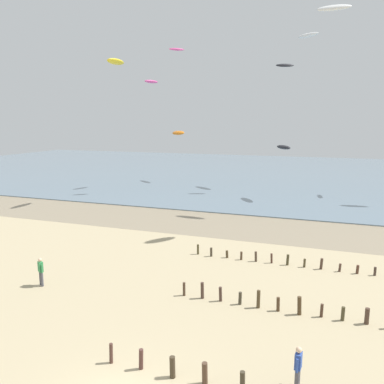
{
  "coord_description": "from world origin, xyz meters",
  "views": [
    {
      "loc": [
        6.13,
        -10.0,
        9.57
      ],
      "look_at": [
        -1.85,
        12.72,
        5.14
      ],
      "focal_mm": 36.11,
      "sensor_mm": 36.0,
      "label": 1
    }
  ],
  "objects_px": {
    "kite_aloft_2": "(334,8)",
    "kite_aloft_8": "(151,82)",
    "kite_aloft_6": "(308,35)",
    "kite_aloft_3": "(284,147)",
    "kite_aloft_5": "(285,65)",
    "kite_aloft_10": "(177,49)",
    "kite_aloft_11": "(116,62)",
    "person_right_flank": "(41,271)",
    "kite_aloft_1": "(178,133)",
    "person_mid_beach": "(298,367)"
  },
  "relations": [
    {
      "from": "kite_aloft_3",
      "to": "kite_aloft_5",
      "type": "xyz_separation_m",
      "value": [
        -0.86,
        5.38,
        10.23
      ]
    },
    {
      "from": "kite_aloft_6",
      "to": "kite_aloft_1",
      "type": "bearing_deg",
      "value": -136.77
    },
    {
      "from": "kite_aloft_3",
      "to": "kite_aloft_8",
      "type": "distance_m",
      "value": 21.03
    },
    {
      "from": "person_mid_beach",
      "to": "kite_aloft_6",
      "type": "relative_size",
      "value": 0.48
    },
    {
      "from": "person_mid_beach",
      "to": "kite_aloft_10",
      "type": "xyz_separation_m",
      "value": [
        -18.46,
        35.22,
        17.7
      ]
    },
    {
      "from": "person_mid_beach",
      "to": "kite_aloft_1",
      "type": "distance_m",
      "value": 49.82
    },
    {
      "from": "kite_aloft_1",
      "to": "kite_aloft_3",
      "type": "bearing_deg",
      "value": -170.06
    },
    {
      "from": "person_right_flank",
      "to": "kite_aloft_3",
      "type": "relative_size",
      "value": 0.55
    },
    {
      "from": "person_mid_beach",
      "to": "kite_aloft_6",
      "type": "distance_m",
      "value": 50.62
    },
    {
      "from": "person_mid_beach",
      "to": "kite_aloft_8",
      "type": "bearing_deg",
      "value": 121.66
    },
    {
      "from": "kite_aloft_5",
      "to": "kite_aloft_10",
      "type": "bearing_deg",
      "value": 0.88
    },
    {
      "from": "kite_aloft_6",
      "to": "kite_aloft_8",
      "type": "relative_size",
      "value": 1.36
    },
    {
      "from": "kite_aloft_8",
      "to": "person_right_flank",
      "type": "bearing_deg",
      "value": -149.89
    },
    {
      "from": "kite_aloft_2",
      "to": "kite_aloft_3",
      "type": "bearing_deg",
      "value": -44.74
    },
    {
      "from": "kite_aloft_5",
      "to": "kite_aloft_10",
      "type": "xyz_separation_m",
      "value": [
        -13.08,
        -5.0,
        1.91
      ]
    },
    {
      "from": "kite_aloft_6",
      "to": "kite_aloft_11",
      "type": "bearing_deg",
      "value": -97.74
    },
    {
      "from": "kite_aloft_8",
      "to": "kite_aloft_10",
      "type": "bearing_deg",
      "value": -103.57
    },
    {
      "from": "kite_aloft_5",
      "to": "kite_aloft_11",
      "type": "height_order",
      "value": "kite_aloft_5"
    },
    {
      "from": "kite_aloft_2",
      "to": "kite_aloft_3",
      "type": "height_order",
      "value": "kite_aloft_2"
    },
    {
      "from": "person_right_flank",
      "to": "kite_aloft_11",
      "type": "height_order",
      "value": "kite_aloft_11"
    },
    {
      "from": "kite_aloft_1",
      "to": "kite_aloft_11",
      "type": "distance_m",
      "value": 19.39
    },
    {
      "from": "kite_aloft_11",
      "to": "kite_aloft_6",
      "type": "bearing_deg",
      "value": 135.73
    },
    {
      "from": "kite_aloft_3",
      "to": "kite_aloft_10",
      "type": "bearing_deg",
      "value": 56.77
    },
    {
      "from": "kite_aloft_2",
      "to": "kite_aloft_6",
      "type": "relative_size",
      "value": 0.91
    },
    {
      "from": "kite_aloft_2",
      "to": "kite_aloft_8",
      "type": "height_order",
      "value": "kite_aloft_2"
    },
    {
      "from": "person_right_flank",
      "to": "kite_aloft_8",
      "type": "bearing_deg",
      "value": 104.16
    },
    {
      "from": "person_mid_beach",
      "to": "person_right_flank",
      "type": "xyz_separation_m",
      "value": [
        -14.95,
        4.3,
        0.0
      ]
    },
    {
      "from": "kite_aloft_1",
      "to": "kite_aloft_2",
      "type": "relative_size",
      "value": 1.04
    },
    {
      "from": "kite_aloft_1",
      "to": "kite_aloft_3",
      "type": "distance_m",
      "value": 19.76
    },
    {
      "from": "kite_aloft_1",
      "to": "kite_aloft_2",
      "type": "xyz_separation_m",
      "value": [
        22.14,
        -14.74,
        12.66
      ]
    },
    {
      "from": "kite_aloft_2",
      "to": "kite_aloft_8",
      "type": "relative_size",
      "value": 1.24
    },
    {
      "from": "kite_aloft_2",
      "to": "kite_aloft_8",
      "type": "distance_m",
      "value": 25.8
    },
    {
      "from": "kite_aloft_1",
      "to": "kite_aloft_8",
      "type": "height_order",
      "value": "kite_aloft_8"
    },
    {
      "from": "kite_aloft_1",
      "to": "kite_aloft_11",
      "type": "height_order",
      "value": "kite_aloft_11"
    },
    {
      "from": "kite_aloft_3",
      "to": "kite_aloft_8",
      "type": "relative_size",
      "value": 1.19
    },
    {
      "from": "person_mid_beach",
      "to": "kite_aloft_8",
      "type": "relative_size",
      "value": 0.65
    },
    {
      "from": "kite_aloft_1",
      "to": "kite_aloft_5",
      "type": "height_order",
      "value": "kite_aloft_5"
    },
    {
      "from": "person_right_flank",
      "to": "kite_aloft_1",
      "type": "bearing_deg",
      "value": 99.82
    },
    {
      "from": "person_mid_beach",
      "to": "kite_aloft_8",
      "type": "distance_m",
      "value": 46.89
    },
    {
      "from": "person_right_flank",
      "to": "kite_aloft_8",
      "type": "relative_size",
      "value": 0.65
    },
    {
      "from": "kite_aloft_6",
      "to": "kite_aloft_3",
      "type": "bearing_deg",
      "value": -60.16
    },
    {
      "from": "kite_aloft_1",
      "to": "kite_aloft_6",
      "type": "bearing_deg",
      "value": -135.66
    },
    {
      "from": "kite_aloft_1",
      "to": "kite_aloft_8",
      "type": "xyz_separation_m",
      "value": [
        -1.6,
        -6.18,
        7.29
      ]
    },
    {
      "from": "kite_aloft_10",
      "to": "kite_aloft_11",
      "type": "relative_size",
      "value": 0.62
    },
    {
      "from": "kite_aloft_11",
      "to": "person_right_flank",
      "type": "bearing_deg",
      "value": 19.32
    },
    {
      "from": "kite_aloft_3",
      "to": "kite_aloft_5",
      "type": "height_order",
      "value": "kite_aloft_5"
    },
    {
      "from": "kite_aloft_1",
      "to": "kite_aloft_11",
      "type": "bearing_deg",
      "value": 126.33
    },
    {
      "from": "kite_aloft_10",
      "to": "kite_aloft_11",
      "type": "distance_m",
      "value": 9.69
    },
    {
      "from": "kite_aloft_2",
      "to": "person_right_flank",
      "type": "bearing_deg",
      "value": 62.18
    },
    {
      "from": "person_right_flank",
      "to": "kite_aloft_11",
      "type": "bearing_deg",
      "value": 108.57
    }
  ]
}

